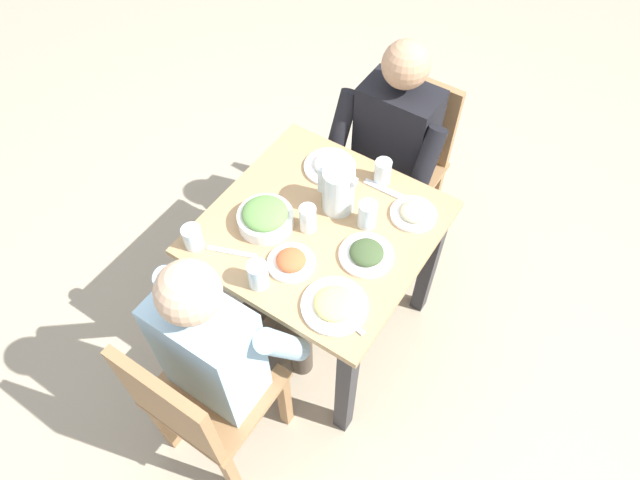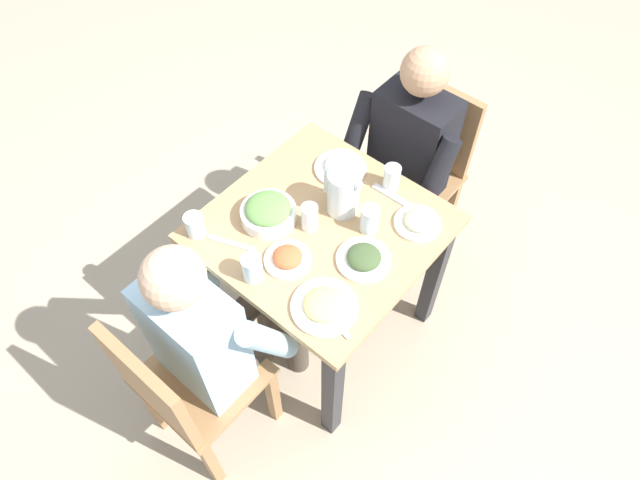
# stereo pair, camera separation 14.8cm
# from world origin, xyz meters

# --- Properties ---
(ground_plane) EXTENTS (8.00, 8.00, 0.00)m
(ground_plane) POSITION_xyz_m (0.00, 0.00, 0.00)
(ground_plane) COLOR tan
(dining_table) EXTENTS (0.80, 0.80, 0.76)m
(dining_table) POSITION_xyz_m (0.00, 0.00, 0.61)
(dining_table) COLOR tan
(dining_table) RESTS_ON ground_plane
(chair_near) EXTENTS (0.40, 0.40, 0.89)m
(chair_near) POSITION_xyz_m (0.01, -0.72, 0.51)
(chair_near) COLOR #997047
(chair_near) RESTS_ON ground_plane
(chair_far) EXTENTS (0.40, 0.40, 0.89)m
(chair_far) POSITION_xyz_m (0.03, 0.72, 0.51)
(chair_far) COLOR #997047
(chair_far) RESTS_ON ground_plane
(diner_near) EXTENTS (0.48, 0.53, 1.19)m
(diner_near) POSITION_xyz_m (0.01, -0.51, 0.66)
(diner_near) COLOR black
(diner_near) RESTS_ON ground_plane
(diner_far) EXTENTS (0.48, 0.53, 1.19)m
(diner_far) POSITION_xyz_m (0.03, 0.51, 0.66)
(diner_far) COLOR #9EC6E0
(diner_far) RESTS_ON ground_plane
(water_pitcher) EXTENTS (0.16, 0.12, 0.19)m
(water_pitcher) POSITION_xyz_m (-0.01, -0.11, 0.86)
(water_pitcher) COLOR silver
(water_pitcher) RESTS_ON dining_table
(salad_bowl) EXTENTS (0.21, 0.21, 0.09)m
(salad_bowl) POSITION_xyz_m (0.17, 0.10, 0.80)
(salad_bowl) COLOR white
(salad_bowl) RESTS_ON dining_table
(plate_rice_curry) EXTENTS (0.17, 0.17, 0.05)m
(plate_rice_curry) POSITION_xyz_m (-0.01, 0.20, 0.78)
(plate_rice_curry) COLOR white
(plate_rice_curry) RESTS_ON dining_table
(plate_beans) EXTENTS (0.18, 0.18, 0.04)m
(plate_beans) POSITION_xyz_m (-0.27, -0.23, 0.78)
(plate_beans) COLOR white
(plate_beans) RESTS_ON dining_table
(plate_fries) EXTENTS (0.23, 0.23, 0.04)m
(plate_fries) POSITION_xyz_m (-0.23, 0.26, 0.78)
(plate_fries) COLOR white
(plate_fries) RESTS_ON dining_table
(plate_dolmas) EXTENTS (0.20, 0.20, 0.05)m
(plate_dolmas) POSITION_xyz_m (-0.22, 0.02, 0.78)
(plate_dolmas) COLOR white
(plate_dolmas) RESTS_ON dining_table
(plate_yoghurt) EXTENTS (0.21, 0.21, 0.05)m
(plate_yoghurt) POSITION_xyz_m (0.13, -0.27, 0.78)
(plate_yoghurt) COLOR white
(plate_yoghurt) RESTS_ON dining_table
(water_glass_near_left) EXTENTS (0.07, 0.07, 0.11)m
(water_glass_near_left) POSITION_xyz_m (-0.14, -0.10, 0.82)
(water_glass_near_left) COLOR silver
(water_glass_near_left) RESTS_ON dining_table
(water_glass_far_right) EXTENTS (0.07, 0.07, 0.10)m
(water_glass_far_right) POSITION_xyz_m (-0.08, -0.32, 0.81)
(water_glass_far_right) COLOR silver
(water_glass_far_right) RESTS_ON dining_table
(water_glass_center) EXTENTS (0.07, 0.07, 0.09)m
(water_glass_center) POSITION_xyz_m (0.33, 0.32, 0.81)
(water_glass_center) COLOR silver
(water_glass_center) RESTS_ON dining_table
(water_glass_near_right) EXTENTS (0.06, 0.06, 0.11)m
(water_glass_near_right) POSITION_xyz_m (0.03, 0.03, 0.82)
(water_glass_near_right) COLOR silver
(water_glass_near_right) RESTS_ON dining_table
(water_glass_by_pitcher) EXTENTS (0.07, 0.07, 0.11)m
(water_glass_by_pitcher) POSITION_xyz_m (0.03, 0.33, 0.81)
(water_glass_by_pitcher) COLOR silver
(water_glass_by_pitcher) RESTS_ON dining_table
(fork_near) EXTENTS (0.17, 0.09, 0.01)m
(fork_near) POSITION_xyz_m (0.08, -0.27, 0.76)
(fork_near) COLOR silver
(fork_near) RESTS_ON dining_table
(knife_near) EXTENTS (0.18, 0.08, 0.01)m
(knife_near) POSITION_xyz_m (0.20, 0.28, 0.76)
(knife_near) COLOR silver
(knife_near) RESTS_ON dining_table
(fork_far) EXTENTS (0.17, 0.03, 0.01)m
(fork_far) POSITION_xyz_m (-0.11, -0.28, 0.76)
(fork_far) COLOR silver
(fork_far) RESTS_ON dining_table
(knife_far) EXTENTS (0.18, 0.05, 0.01)m
(knife_far) POSITION_xyz_m (-0.28, 0.28, 0.76)
(knife_far) COLOR silver
(knife_far) RESTS_ON dining_table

